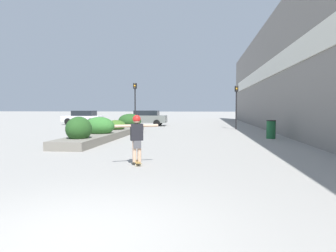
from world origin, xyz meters
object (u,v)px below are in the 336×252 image
object	(u,v)px
skateboard	(137,163)
traffic_light_left	(135,98)
skateboarder	(137,134)
car_center_left	(83,117)
trash_bin	(271,129)
car_leftmost	(145,118)
traffic_light_right	(236,100)

from	to	relation	value
skateboard	traffic_light_left	distance (m)	16.44
skateboard	skateboarder	xyz separation A→B (m)	(-0.00, -0.00, 0.88)
car_center_left	skateboarder	bearing A→B (deg)	-153.54
skateboarder	traffic_light_left	xyz separation A→B (m)	(-3.75, 15.81, 1.61)
trash_bin	car_center_left	bearing A→B (deg)	142.10
skateboard	trash_bin	world-z (taller)	trash_bin
skateboarder	car_leftmost	distance (m)	20.19
car_leftmost	traffic_light_right	size ratio (longest dim) A/B	1.19
trash_bin	car_leftmost	world-z (taller)	car_leftmost
traffic_light_left	traffic_light_right	xyz separation A→B (m)	(8.30, 0.12, -0.18)
skateboarder	traffic_light_right	size ratio (longest dim) A/B	0.40
car_leftmost	traffic_light_left	xyz separation A→B (m)	(-0.07, -4.04, 1.77)
skateboard	traffic_light_left	bearing A→B (deg)	79.01
skateboard	traffic_light_left	size ratio (longest dim) A/B	0.16
skateboard	skateboarder	bearing A→B (deg)	-117.92
trash_bin	traffic_light_left	size ratio (longest dim) A/B	0.27
skateboarder	skateboard	bearing A→B (deg)	62.08
skateboard	skateboarder	size ratio (longest dim) A/B	0.42
skateboard	skateboarder	distance (m)	0.88
skateboarder	traffic_light_left	size ratio (longest dim) A/B	0.37
car_leftmost	skateboard	bearing A→B (deg)	-169.49
car_leftmost	traffic_light_left	size ratio (longest dim) A/B	1.09
traffic_light_right	car_center_left	bearing A→B (deg)	160.59
traffic_light_left	traffic_light_right	world-z (taller)	traffic_light_left
car_leftmost	traffic_light_right	world-z (taller)	traffic_light_right
skateboard	car_center_left	bearing A→B (deg)	92.11
skateboarder	traffic_light_right	distance (m)	16.63
trash_bin	traffic_light_left	world-z (taller)	traffic_light_left
car_center_left	traffic_light_right	xyz separation A→B (m)	(15.13, -5.33, 1.61)
traffic_light_left	skateboarder	bearing A→B (deg)	-76.65
trash_bin	traffic_light_left	distance (m)	12.09
skateboard	car_center_left	xyz separation A→B (m)	(-10.58, 21.26, 0.70)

